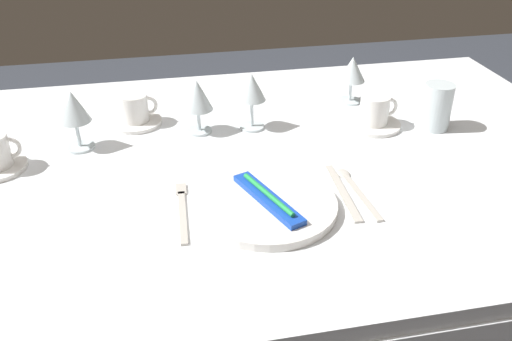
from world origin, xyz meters
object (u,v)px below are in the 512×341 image
at_px(spoon_soup, 354,187).
at_px(coffee_cup_right, 135,108).
at_px(drink_tumbler, 436,109).
at_px(dinner_knife, 343,193).
at_px(coffee_cup_far, 375,110).
at_px(dinner_plate, 268,205).
at_px(wine_glass_right, 197,97).
at_px(wine_glass_far, 74,109).
at_px(fork_outer, 182,209).
at_px(toothbrush_package, 268,198).
at_px(wine_glass_left, 252,90).
at_px(wine_glass_centre, 352,71).

bearing_deg(spoon_soup, coffee_cup_right, 137.47).
bearing_deg(drink_tumbler, dinner_knife, -142.43).
bearing_deg(dinner_knife, coffee_cup_far, 57.92).
height_order(dinner_plate, spoon_soup, dinner_plate).
height_order(dinner_plate, wine_glass_right, wine_glass_right).
relative_size(wine_glass_far, drink_tumbler, 1.23).
height_order(fork_outer, wine_glass_right, wine_glass_right).
height_order(toothbrush_package, wine_glass_right, wine_glass_right).
distance_m(dinner_plate, wine_glass_left, 0.38).
bearing_deg(fork_outer, wine_glass_centre, 41.34).
xyz_separation_m(fork_outer, dinner_knife, (0.33, -0.01, 0.00)).
distance_m(toothbrush_package, coffee_cup_far, 0.47).
relative_size(coffee_cup_far, wine_glass_left, 0.68).
bearing_deg(wine_glass_right, wine_glass_far, -174.13).
bearing_deg(toothbrush_package, coffee_cup_far, 42.04).
xyz_separation_m(dinner_plate, dinner_knife, (0.17, 0.02, -0.01)).
distance_m(wine_glass_centre, drink_tumbler, 0.26).
xyz_separation_m(toothbrush_package, spoon_soup, (0.20, 0.04, -0.02)).
distance_m(dinner_plate, spoon_soup, 0.20).
xyz_separation_m(coffee_cup_right, coffee_cup_far, (0.60, -0.14, 0.00)).
distance_m(fork_outer, dinner_knife, 0.33).
bearing_deg(dinner_knife, drink_tumbler, 37.57).
relative_size(fork_outer, wine_glass_right, 1.51).
bearing_deg(wine_glass_far, toothbrush_package, -41.51).
height_order(coffee_cup_right, wine_glass_centre, wine_glass_centre).
height_order(dinner_knife, wine_glass_far, wine_glass_far).
relative_size(coffee_cup_right, drink_tumbler, 0.82).
distance_m(spoon_soup, drink_tumbler, 0.39).
bearing_deg(coffee_cup_right, spoon_soup, -42.53).
distance_m(toothbrush_package, drink_tumbler, 0.57).
bearing_deg(wine_glass_centre, fork_outer, -138.66).
bearing_deg(coffee_cup_far, drink_tumbler, -14.55).
distance_m(toothbrush_package, wine_glass_left, 0.38).
relative_size(dinner_knife, wine_glass_centre, 1.66).
bearing_deg(fork_outer, wine_glass_left, 58.64).
bearing_deg(wine_glass_centre, wine_glass_left, -160.17).
height_order(fork_outer, coffee_cup_right, coffee_cup_right).
xyz_separation_m(toothbrush_package, wine_glass_centre, (0.34, 0.48, 0.07)).
relative_size(dinner_knife, coffee_cup_far, 2.21).
bearing_deg(wine_glass_right, coffee_cup_far, -7.19).
xyz_separation_m(dinner_knife, wine_glass_right, (-0.26, 0.35, 0.09)).
distance_m(coffee_cup_right, wine_glass_left, 0.31).
bearing_deg(wine_glass_right, coffee_cup_right, 152.90).
relative_size(dinner_knife, wine_glass_left, 1.50).
height_order(wine_glass_right, drink_tumbler, wine_glass_right).
bearing_deg(drink_tumbler, coffee_cup_right, 166.91).
xyz_separation_m(spoon_soup, drink_tumbler, (0.30, 0.24, 0.05)).
distance_m(spoon_soup, coffee_cup_far, 0.32).
relative_size(fork_outer, coffee_cup_far, 2.11).
distance_m(dinner_knife, drink_tumbler, 0.42).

